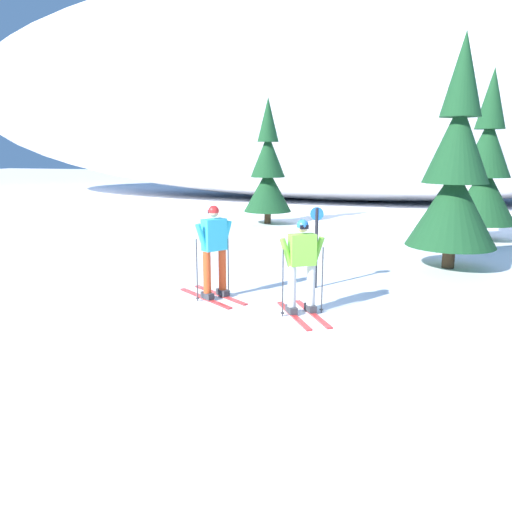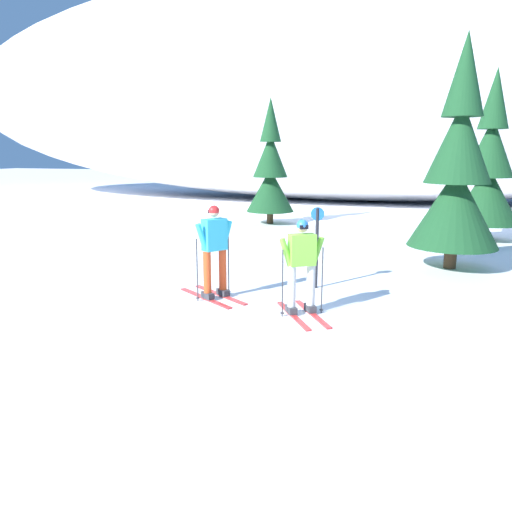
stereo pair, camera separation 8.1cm
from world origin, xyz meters
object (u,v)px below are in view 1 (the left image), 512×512
at_px(skier_lime_jacket, 302,265).
at_px(pine_tree_center_left, 455,173).
at_px(skier_cyan_jacket, 214,250).
at_px(pine_tree_far_left, 268,172).
at_px(pine_tree_center_right, 486,170).
at_px(trail_marker_post, 316,243).

bearing_deg(skier_lime_jacket, pine_tree_center_left, 58.44).
bearing_deg(skier_cyan_jacket, skier_lime_jacket, -13.73).
distance_m(pine_tree_far_left, pine_tree_center_right, 7.74).
relative_size(skier_lime_jacket, skier_cyan_jacket, 0.92).
relative_size(pine_tree_far_left, trail_marker_post, 2.83).
distance_m(pine_tree_far_left, pine_tree_center_left, 8.75).
bearing_deg(pine_tree_far_left, trail_marker_post, -68.66).
relative_size(pine_tree_center_left, pine_tree_center_right, 1.03).
bearing_deg(pine_tree_far_left, skier_cyan_jacket, -80.52).
xyz_separation_m(skier_lime_jacket, pine_tree_center_left, (2.78, 4.53, 1.41)).
bearing_deg(pine_tree_center_left, pine_tree_far_left, 135.97).
bearing_deg(skier_cyan_jacket, pine_tree_center_left, 41.65).
bearing_deg(pine_tree_center_right, pine_tree_center_left, -105.99).
bearing_deg(trail_marker_post, skier_cyan_jacket, -142.74).
height_order(skier_cyan_jacket, pine_tree_far_left, pine_tree_far_left).
xyz_separation_m(skier_cyan_jacket, pine_tree_center_left, (4.59, 4.08, 1.33)).
bearing_deg(pine_tree_center_left, pine_tree_center_right, 74.01).
distance_m(pine_tree_center_left, trail_marker_post, 4.18).
relative_size(skier_lime_jacket, pine_tree_center_right, 0.32).
distance_m(pine_tree_center_right, trail_marker_post, 8.44).
bearing_deg(trail_marker_post, skier_lime_jacket, -88.12).
height_order(skier_lime_jacket, pine_tree_far_left, pine_tree_far_left).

